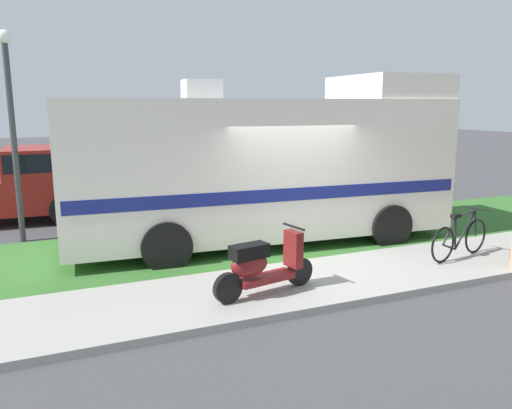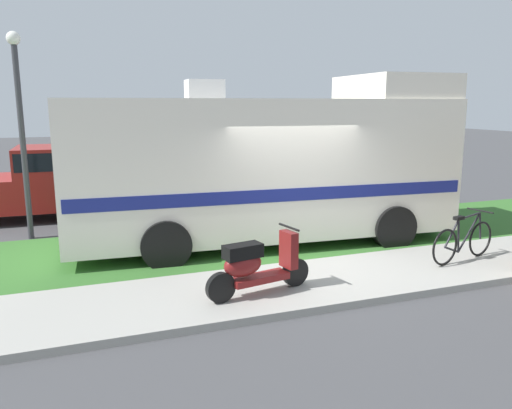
% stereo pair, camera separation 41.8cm
% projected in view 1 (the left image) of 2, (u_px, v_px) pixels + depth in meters
% --- Properties ---
extents(ground_plane, '(80.00, 80.00, 0.00)m').
position_uv_depth(ground_plane, '(299.00, 262.00, 9.33)').
color(ground_plane, '#424244').
extents(sidewalk, '(24.00, 2.00, 0.12)m').
position_uv_depth(sidewalk, '(333.00, 280.00, 8.23)').
color(sidewalk, '#9E9B93').
rests_on(sidewalk, ground).
extents(grass_strip, '(24.00, 3.40, 0.08)m').
position_uv_depth(grass_strip, '(266.00, 240.00, 10.68)').
color(grass_strip, '#336628').
rests_on(grass_strip, ground).
extents(motorhome_rv, '(7.92, 3.09, 3.48)m').
position_uv_depth(motorhome_rv, '(264.00, 165.00, 10.39)').
color(motorhome_rv, silver).
rests_on(motorhome_rv, ground).
extents(scooter, '(1.72, 0.61, 0.97)m').
position_uv_depth(scooter, '(262.00, 265.00, 7.36)').
color(scooter, black).
rests_on(scooter, ground).
extents(bicycle, '(1.64, 0.55, 0.88)m').
position_uv_depth(bicycle, '(460.00, 238.00, 9.16)').
color(bicycle, black).
rests_on(bicycle, ground).
extents(pickup_truck_near, '(5.18, 2.17, 1.82)m').
position_uv_depth(pickup_truck_near, '(17.00, 183.00, 12.46)').
color(pickup_truck_near, maroon).
rests_on(pickup_truck_near, ground).
extents(bottle_spare, '(0.08, 0.08, 0.25)m').
position_uv_depth(bottle_spare, '(512.00, 255.00, 9.00)').
color(bottle_spare, brown).
rests_on(bottle_spare, ground).
extents(street_lamp_post, '(0.28, 0.28, 4.33)m').
position_uv_depth(street_lamp_post, '(12.00, 117.00, 10.24)').
color(street_lamp_post, '#333338').
rests_on(street_lamp_post, ground).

